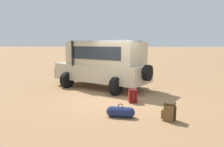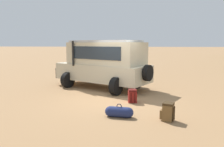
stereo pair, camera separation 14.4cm
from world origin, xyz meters
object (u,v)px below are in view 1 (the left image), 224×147
at_px(safari_vehicle, 103,63).
at_px(backpack_cluster_center, 133,96).
at_px(backpack_beside_front_wheel, 169,112).
at_px(duffel_bag_low_black_case, 121,112).

xyz_separation_m(safari_vehicle, backpack_cluster_center, (1.62, -2.60, -1.04)).
bearing_deg(backpack_beside_front_wheel, backpack_cluster_center, 121.03).
xyz_separation_m(backpack_cluster_center, duffel_bag_low_black_case, (-0.31, -1.81, -0.09)).
bearing_deg(safari_vehicle, backpack_cluster_center, -58.02).
relative_size(safari_vehicle, duffel_bag_low_black_case, 5.95).
xyz_separation_m(backpack_beside_front_wheel, backpack_cluster_center, (-1.16, 1.92, -0.02)).
xyz_separation_m(backpack_beside_front_wheel, duffel_bag_low_black_case, (-1.46, 0.11, -0.10)).
relative_size(safari_vehicle, backpack_beside_front_wheel, 9.71).
bearing_deg(backpack_beside_front_wheel, duffel_bag_low_black_case, 175.53).
bearing_deg(backpack_cluster_center, backpack_beside_front_wheel, -58.97).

